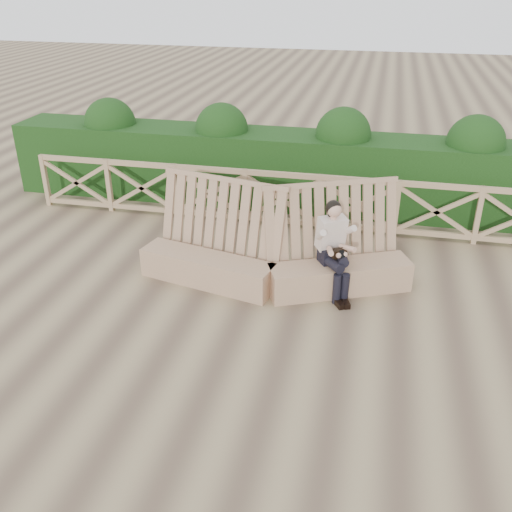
# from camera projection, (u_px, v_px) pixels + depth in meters

# --- Properties ---
(ground) EXTENTS (60.00, 60.00, 0.00)m
(ground) POSITION_uv_depth(u_px,v_px,m) (236.00, 323.00, 8.10)
(ground) COLOR brown
(ground) RESTS_ON ground
(bench) EXTENTS (4.30, 1.60, 1.60)m
(bench) POSITION_uv_depth(u_px,v_px,m) (273.00, 261.00, 8.93)
(bench) COLOR #9F785B
(bench) RESTS_ON ground
(woman) EXTENTS (0.68, 0.92, 1.46)m
(woman) POSITION_uv_depth(u_px,v_px,m) (334.00, 245.00, 8.57)
(woman) COLOR black
(woman) RESTS_ON ground
(guardrail) EXTENTS (10.10, 0.09, 1.10)m
(guardrail) POSITION_uv_depth(u_px,v_px,m) (281.00, 199.00, 10.89)
(guardrail) COLOR #9B775A
(guardrail) RESTS_ON ground
(hedge) EXTENTS (12.00, 1.20, 1.50)m
(hedge) POSITION_uv_depth(u_px,v_px,m) (292.00, 170.00, 11.85)
(hedge) COLOR black
(hedge) RESTS_ON ground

